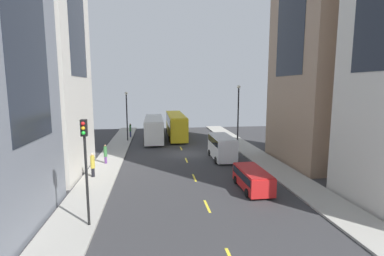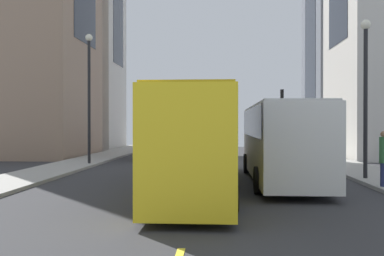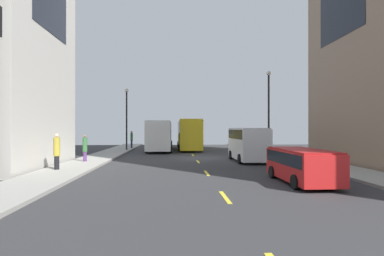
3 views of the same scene
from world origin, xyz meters
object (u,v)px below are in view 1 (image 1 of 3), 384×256
Objects in this scene: city_bus_white at (154,127)px; delivery_van_white at (222,146)px; pedestrian_walking_far at (130,130)px; streetcar_yellow at (176,123)px; pedestrian_crossing_mid at (105,153)px; pedestrian_waiting_curb at (93,164)px; traffic_light_near_corner at (85,153)px; car_red_0 at (253,178)px.

city_bus_white is 14.30m from delivery_van_white.
delivery_van_white is 2.57× the size of pedestrian_walking_far.
streetcar_yellow reaches higher than pedestrian_crossing_mid.
pedestrian_walking_far is 19.59m from pedestrian_waiting_curb.
traffic_light_near_corner is at bearing -57.66° from pedestrian_walking_far.
city_bus_white is 5.82× the size of pedestrian_crossing_mid.
car_red_0 is 2.23× the size of pedestrian_waiting_curb.
pedestrian_crossing_mid is at bearing 95.15° from traffic_light_near_corner.
car_red_0 is 13.46m from pedestrian_waiting_curb.
pedestrian_walking_far is at bearing 126.81° from delivery_van_white.
traffic_light_near_corner reaches higher than streetcar_yellow.
pedestrian_waiting_curb is at bearing -106.97° from city_bus_white.
pedestrian_crossing_mid is 0.91× the size of pedestrian_walking_far.
delivery_van_white is 17.95m from traffic_light_near_corner.
traffic_light_near_corner is at bearing -98.03° from city_bus_white.
city_bus_white reaches higher than car_red_0.
car_red_0 is 15.14m from pedestrian_crossing_mid.
pedestrian_waiting_curb is (-1.66, -19.52, -0.04)m from pedestrian_walking_far.
delivery_van_white is at bearing -56.53° from pedestrian_crossing_mid.
pedestrian_walking_far is at bearing -25.96° from pedestrian_waiting_curb.
pedestrian_crossing_mid is (-12.20, -0.59, -0.35)m from delivery_van_white.
streetcar_yellow is 2.46× the size of delivery_van_white.
traffic_light_near_corner reaches higher than pedestrian_crossing_mid.
traffic_light_near_corner is at bearing -157.74° from car_red_0.
city_bus_white is 1.88× the size of traffic_light_near_corner.
traffic_light_near_corner is at bearing -144.14° from pedestrian_crossing_mid.
delivery_van_white is at bearing -89.60° from pedestrian_waiting_curb.
streetcar_yellow is 24.72m from car_red_0.
city_bus_white is at bearing 120.75° from delivery_van_white.
city_bus_white is at bearing -38.07° from pedestrian_waiting_curb.
city_bus_white is 0.84× the size of streetcar_yellow.
traffic_light_near_corner reaches higher than city_bus_white.
pedestrian_waiting_curb is at bearing -154.04° from pedestrian_crossing_mid.
car_red_0 is (7.47, -21.61, -1.08)m from city_bus_white.
city_bus_white is at bearing 109.05° from car_red_0.
car_red_0 is 0.78× the size of traffic_light_near_corner.
pedestrian_walking_far reaches higher than pedestrian_crossing_mid.
traffic_light_near_corner is at bearing 168.80° from pedestrian_waiting_curb.
pedestrian_waiting_curb is at bearing -158.50° from delivery_van_white.
car_red_0 is at bearing -70.95° from city_bus_white.
delivery_van_white is 9.35m from car_red_0.
streetcar_yellow is 2.24× the size of traffic_light_near_corner.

